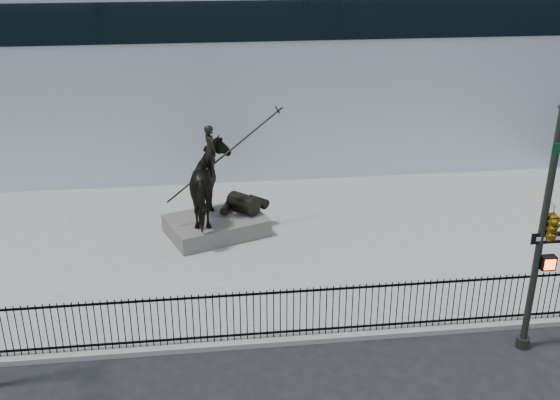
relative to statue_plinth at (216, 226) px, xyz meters
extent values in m
plane|color=black|center=(1.00, -7.95, -0.47)|extent=(120.00, 120.00, 0.00)
cube|color=gray|center=(1.00, -0.95, -0.39)|extent=(30.00, 12.00, 0.15)
cube|color=white|center=(1.00, 12.05, 4.03)|extent=(44.00, 14.00, 9.00)
cube|color=black|center=(1.00, -6.70, -0.17)|extent=(22.00, 0.05, 0.05)
cube|color=black|center=(1.00, -6.70, 1.08)|extent=(22.00, 0.05, 0.05)
cube|color=black|center=(1.00, -6.70, 0.43)|extent=(22.00, 0.03, 1.50)
cube|color=#4F4D49|center=(0.00, 0.00, 0.00)|extent=(3.96, 3.35, 0.63)
imported|color=black|center=(0.00, 0.00, 1.66)|extent=(3.07, 3.29, 2.68)
imported|color=black|center=(-0.10, -0.04, 2.88)|extent=(0.64, 0.77, 1.82)
cylinder|color=black|center=(0.35, 0.13, 2.61)|extent=(4.07, 1.57, 2.73)
cylinder|color=#252823|center=(8.00, -7.75, -0.32)|extent=(0.36, 0.36, 0.30)
cylinder|color=#252823|center=(8.00, -7.75, 3.03)|extent=(0.18, 0.18, 7.00)
imported|color=#C69416|center=(8.22, -7.75, 3.23)|extent=(0.53, 2.48, 1.00)
cube|color=black|center=(8.28, -7.80, 2.13)|extent=(0.38, 0.22, 0.38)
cube|color=#FF2D05|center=(8.28, -7.92, 2.13)|extent=(0.28, 0.02, 0.28)
cube|color=black|center=(8.20, -7.80, 2.83)|extent=(0.95, 0.03, 0.30)
camera|label=1|loc=(-0.31, -21.62, 10.14)|focal=42.00mm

